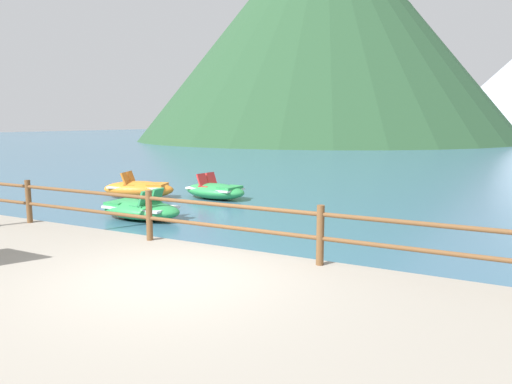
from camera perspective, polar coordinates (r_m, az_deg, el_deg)
ground_plane at (r=45.65m, az=22.54°, el=4.46°), size 200.00×200.00×0.00m
promenade_dock at (r=5.83m, az=-23.89°, el=-17.06°), size 28.00×8.00×0.40m
dock_railing at (r=8.29m, az=-3.50°, el=-3.18°), size 23.92×0.12×0.95m
pedal_boat_0 at (r=13.43m, az=-13.49°, el=-2.00°), size 2.44×1.25×0.84m
pedal_boat_2 at (r=17.14m, az=-13.65°, el=0.36°), size 2.71×1.86×0.90m
pedal_boat_3 at (r=16.51m, az=-4.84°, el=0.17°), size 2.49×1.47×0.86m
cliff_headland at (r=70.77m, az=9.53°, el=18.10°), size 51.05×51.05×31.30m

